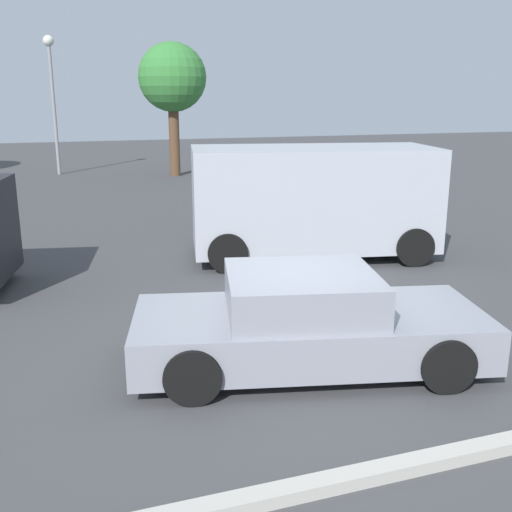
# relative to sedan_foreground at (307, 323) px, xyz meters

# --- Properties ---
(ground_plane) EXTENTS (80.00, 80.00, 0.00)m
(ground_plane) POSITION_rel_sedan_foreground_xyz_m (-0.11, 0.21, -0.56)
(ground_plane) COLOR #424244
(sedan_foreground) EXTENTS (4.53, 2.67, 1.19)m
(sedan_foreground) POSITION_rel_sedan_foreground_xyz_m (0.00, 0.00, 0.00)
(sedan_foreground) COLOR gray
(sedan_foreground) RESTS_ON ground_plane
(dog) EXTENTS (0.52, 0.51, 0.40)m
(dog) POSITION_rel_sedan_foreground_xyz_m (2.52, 0.98, -0.31)
(dog) COLOR white
(dog) RESTS_ON ground_plane
(van_white) EXTENTS (5.18, 3.06, 2.25)m
(van_white) POSITION_rel_sedan_foreground_xyz_m (2.23, 4.82, 0.66)
(van_white) COLOR #B2B7C1
(van_white) RESTS_ON ground_plane
(pedestrian) EXTENTS (0.50, 0.41, 1.74)m
(pedestrian) POSITION_rel_sedan_foreground_xyz_m (2.51, 7.85, 0.48)
(pedestrian) COLOR black
(pedestrian) RESTS_ON ground_plane
(parking_curb) EXTENTS (8.57, 0.20, 0.12)m
(parking_curb) POSITION_rel_sedan_foreground_xyz_m (-0.11, -2.32, -0.50)
(parking_curb) COLOR #B7B2A8
(parking_curb) RESTS_ON ground_plane
(light_post_near) EXTENTS (0.44, 0.44, 5.61)m
(light_post_near) POSITION_rel_sedan_foreground_xyz_m (-2.41, 20.76, 3.32)
(light_post_near) COLOR gray
(light_post_near) RESTS_ON ground_plane
(tree_back_center) EXTENTS (2.74, 2.74, 5.34)m
(tree_back_center) POSITION_rel_sedan_foreground_xyz_m (2.18, 18.68, 3.35)
(tree_back_center) COLOR brown
(tree_back_center) RESTS_ON ground_plane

